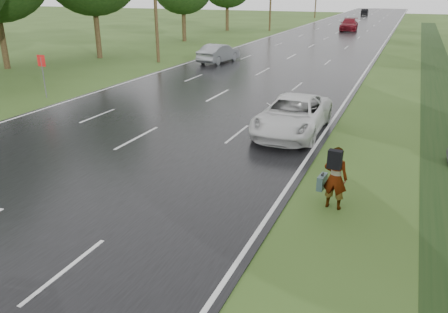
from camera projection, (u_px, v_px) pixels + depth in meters
road at (321, 41)px, 49.16m from camera, size 14.00×180.00×0.04m
edge_stripe_east at (384, 44)px, 46.70m from camera, size 0.12×180.00×0.01m
edge_stripe_west at (264, 38)px, 51.60m from camera, size 0.12×180.00×0.01m
center_line at (321, 41)px, 49.15m from camera, size 0.12×180.00×0.01m
drainage_ditch at (444, 104)px, 22.39m from camera, size 2.20×120.00×0.56m
road_sign at (42, 67)px, 23.32m from camera, size 0.50×0.06×2.30m
pedestrian at (334, 177)px, 11.63m from camera, size 0.81×0.76×1.76m
white_pickup at (293, 115)px, 17.77m from camera, size 2.47×5.31×1.47m
silver_sedan at (219, 53)px, 34.69m from camera, size 2.07×4.56×1.45m
far_car_red at (349, 25)px, 60.74m from camera, size 2.65×5.74×1.62m
far_car_dark at (365, 12)px, 94.34m from camera, size 1.65×4.15×1.34m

